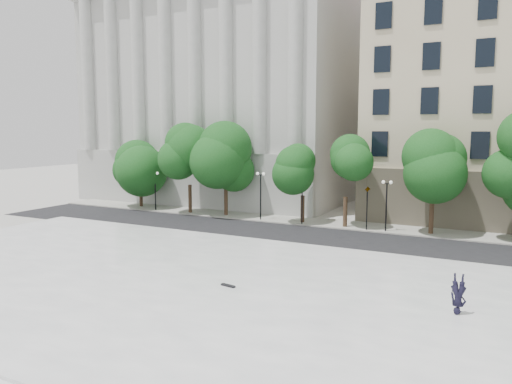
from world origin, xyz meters
TOP-DOWN VIEW (x-y plane):
  - ground at (0.00, 0.00)m, footprint 160.00×160.00m
  - plaza at (0.00, 3.00)m, footprint 44.00×22.00m
  - street at (0.00, 18.00)m, footprint 60.00×8.00m
  - far_sidewalk at (0.00, 24.00)m, footprint 60.00×4.00m
  - building_west at (-17.00, 38.57)m, footprint 31.50×27.65m
  - traffic_light_west at (-1.75, 22.30)m, footprint 0.55×1.73m
  - traffic_light_east at (3.97, 22.30)m, footprint 0.54×1.90m
  - person_lying at (12.63, 4.54)m, footprint 0.65×1.80m
  - skateboard at (1.87, 3.34)m, footprint 0.86×0.36m
  - street_trees at (-0.59, 23.23)m, footprint 47.12×5.55m
  - lamp_posts at (-0.08, 22.60)m, footprint 36.97×0.28m

SIDE VIEW (x-z plane):
  - ground at x=0.00m, z-range 0.00..0.00m
  - street at x=0.00m, z-range 0.00..0.02m
  - far_sidewalk at x=0.00m, z-range 0.00..0.12m
  - plaza at x=0.00m, z-range 0.00..0.45m
  - skateboard at x=1.87m, z-range 0.45..0.54m
  - person_lying at x=12.63m, z-range 0.45..0.94m
  - lamp_posts at x=-0.08m, z-range 0.70..5.19m
  - traffic_light_west at x=-1.75m, z-range 1.59..5.78m
  - traffic_light_east at x=3.97m, z-range 1.63..5.88m
  - street_trees at x=-0.59m, z-range 1.26..8.95m
  - building_west at x=-17.00m, z-range 0.09..25.69m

